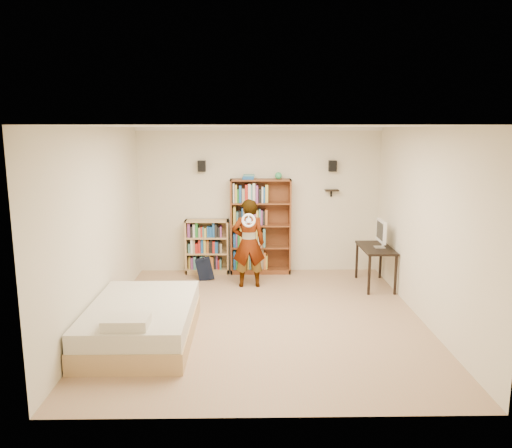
{
  "coord_description": "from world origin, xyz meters",
  "views": [
    {
      "loc": [
        -0.21,
        -6.75,
        2.66
      ],
      "look_at": [
        -0.09,
        0.6,
        1.26
      ],
      "focal_mm": 35.0,
      "sensor_mm": 36.0,
      "label": 1
    }
  ],
  "objects_px": {
    "tall_bookshelf": "(261,227)",
    "daybed": "(141,317)",
    "computer_desk": "(375,266)",
    "low_bookshelf": "(207,247)",
    "person": "(249,243)"
  },
  "relations": [
    {
      "from": "tall_bookshelf",
      "to": "daybed",
      "type": "xyz_separation_m",
      "value": [
        -1.6,
        -3.02,
        -0.59
      ]
    },
    {
      "from": "tall_bookshelf",
      "to": "person",
      "type": "bearing_deg",
      "value": -104.94
    },
    {
      "from": "low_bookshelf",
      "to": "computer_desk",
      "type": "height_order",
      "value": "low_bookshelf"
    },
    {
      "from": "tall_bookshelf",
      "to": "daybed",
      "type": "relative_size",
      "value": 0.88
    },
    {
      "from": "tall_bookshelf",
      "to": "daybed",
      "type": "distance_m",
      "value": 3.47
    },
    {
      "from": "tall_bookshelf",
      "to": "person",
      "type": "relative_size",
      "value": 1.16
    },
    {
      "from": "computer_desk",
      "to": "person",
      "type": "xyz_separation_m",
      "value": [
        -2.18,
        0.02,
        0.41
      ]
    },
    {
      "from": "tall_bookshelf",
      "to": "person",
      "type": "height_order",
      "value": "tall_bookshelf"
    },
    {
      "from": "tall_bookshelf",
      "to": "daybed",
      "type": "bearing_deg",
      "value": -117.92
    },
    {
      "from": "low_bookshelf",
      "to": "tall_bookshelf",
      "type": "bearing_deg",
      "value": -0.67
    },
    {
      "from": "low_bookshelf",
      "to": "person",
      "type": "height_order",
      "value": "person"
    },
    {
      "from": "low_bookshelf",
      "to": "daybed",
      "type": "relative_size",
      "value": 0.5
    },
    {
      "from": "computer_desk",
      "to": "daybed",
      "type": "relative_size",
      "value": 0.5
    },
    {
      "from": "person",
      "to": "tall_bookshelf",
      "type": "bearing_deg",
      "value": -107.78
    },
    {
      "from": "low_bookshelf",
      "to": "daybed",
      "type": "xyz_separation_m",
      "value": [
        -0.6,
        -3.04,
        -0.21
      ]
    }
  ]
}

